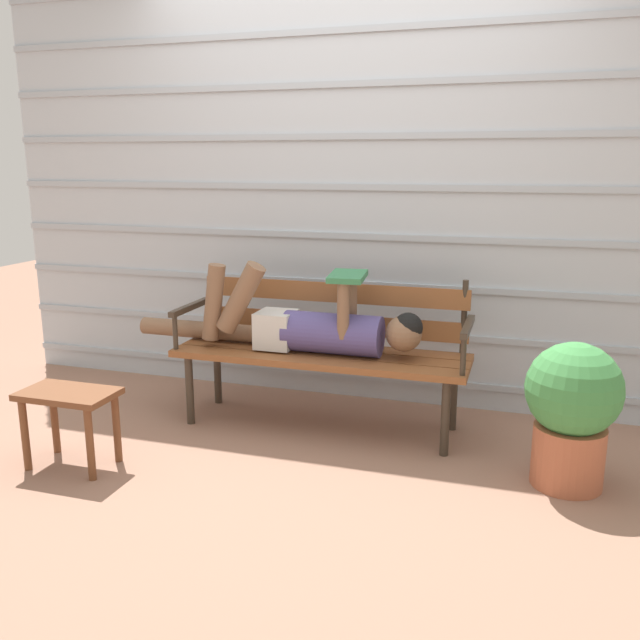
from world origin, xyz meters
name	(u,v)px	position (x,y,z in m)	size (l,w,h in m)	color
ground_plane	(317,430)	(0.00, 0.00, 0.00)	(12.00, 12.00, 0.00)	#936B56
house_siding	(348,187)	(0.00, 0.62, 1.29)	(4.52, 0.08, 2.58)	#B2BCC6
park_bench	(324,342)	(0.00, 0.13, 0.47)	(1.60, 0.47, 0.83)	brown
reclining_person	(307,326)	(-0.07, 0.06, 0.57)	(1.67, 0.27, 0.49)	#514784
footstool	(69,407)	(-0.99, -0.76, 0.30)	(0.45, 0.26, 0.38)	brown
potted_plant	(572,408)	(1.28, -0.26, 0.37)	(0.42, 0.42, 0.67)	#AD5B3D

